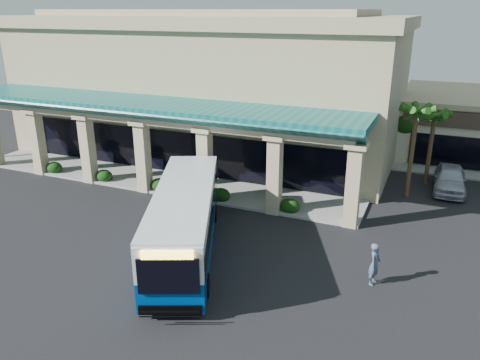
% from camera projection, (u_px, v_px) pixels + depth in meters
% --- Properties ---
extents(ground, '(110.00, 110.00, 0.00)m').
position_uv_depth(ground, '(212.00, 246.00, 23.78)').
color(ground, black).
extents(main_building, '(30.80, 14.80, 11.35)m').
position_uv_depth(main_building, '(210.00, 82.00, 38.62)').
color(main_building, tan).
rests_on(main_building, ground).
extents(arcade, '(30.00, 6.20, 5.70)m').
position_uv_depth(arcade, '(150.00, 143.00, 31.65)').
color(arcade, '#0E5556').
rests_on(arcade, ground).
extents(palm_0, '(2.40, 2.40, 6.60)m').
position_uv_depth(palm_0, '(412.00, 147.00, 28.98)').
color(palm_0, '#1E4E14').
rests_on(palm_0, ground).
extents(palm_1, '(2.40, 2.40, 5.80)m').
position_uv_depth(palm_1, '(431.00, 143.00, 31.34)').
color(palm_1, '#1E4E14').
rests_on(palm_1, ground).
extents(broadleaf_tree, '(2.60, 2.60, 4.81)m').
position_uv_depth(broadleaf_tree, '(405.00, 131.00, 36.57)').
color(broadleaf_tree, black).
rests_on(broadleaf_tree, ground).
extents(transit_bus, '(7.19, 11.85, 3.28)m').
position_uv_depth(transit_bus, '(185.00, 221.00, 22.70)').
color(transit_bus, '#033E99').
rests_on(transit_bus, ground).
extents(pedestrian, '(0.59, 0.78, 1.93)m').
position_uv_depth(pedestrian, '(375.00, 264.00, 20.22)').
color(pedestrian, '#4A5572').
rests_on(pedestrian, ground).
extents(car_silver, '(2.04, 4.92, 1.67)m').
position_uv_depth(car_silver, '(450.00, 179.00, 30.80)').
color(car_silver, '#B2B4C5').
rests_on(car_silver, ground).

